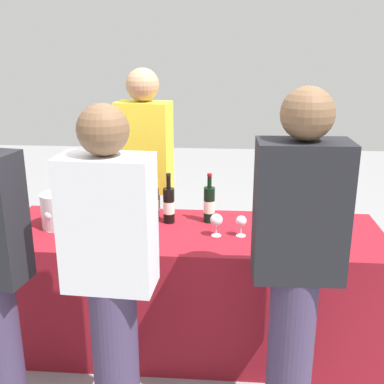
# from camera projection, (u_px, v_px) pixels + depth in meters

# --- Properties ---
(ground_plane) EXTENTS (12.00, 12.00, 0.00)m
(ground_plane) POSITION_uv_depth(u_px,v_px,m) (192.00, 341.00, 3.18)
(ground_plane) COLOR gray
(tasting_table) EXTENTS (2.35, 0.76, 0.79)m
(tasting_table) POSITION_uv_depth(u_px,v_px,m) (192.00, 288.00, 3.06)
(tasting_table) COLOR maroon
(tasting_table) RESTS_ON ground_plane
(wine_bottle_0) EXTENTS (0.07, 0.07, 0.32)m
(wine_bottle_0) POSITION_uv_depth(u_px,v_px,m) (67.00, 200.00, 3.12)
(wine_bottle_0) COLOR black
(wine_bottle_0) RESTS_ON tasting_table
(wine_bottle_1) EXTENTS (0.07, 0.07, 0.31)m
(wine_bottle_1) POSITION_uv_depth(u_px,v_px,m) (96.00, 208.00, 3.02)
(wine_bottle_1) COLOR black
(wine_bottle_1) RESTS_ON tasting_table
(wine_bottle_2) EXTENTS (0.08, 0.08, 0.31)m
(wine_bottle_2) POSITION_uv_depth(u_px,v_px,m) (153.00, 202.00, 3.12)
(wine_bottle_2) COLOR black
(wine_bottle_2) RESTS_ON tasting_table
(wine_bottle_3) EXTENTS (0.07, 0.07, 0.33)m
(wine_bottle_3) POSITION_uv_depth(u_px,v_px,m) (169.00, 205.00, 3.04)
(wine_bottle_3) COLOR black
(wine_bottle_3) RESTS_ON tasting_table
(wine_bottle_4) EXTENTS (0.07, 0.07, 0.32)m
(wine_bottle_4) POSITION_uv_depth(u_px,v_px,m) (209.00, 204.00, 3.05)
(wine_bottle_4) COLOR black
(wine_bottle_4) RESTS_ON tasting_table
(wine_glass_0) EXTENTS (0.08, 0.08, 0.14)m
(wine_glass_0) POSITION_uv_depth(u_px,v_px,m) (50.00, 215.00, 2.91)
(wine_glass_0) COLOR silver
(wine_glass_0) RESTS_ON tasting_table
(wine_glass_1) EXTENTS (0.07, 0.07, 0.15)m
(wine_glass_1) POSITION_uv_depth(u_px,v_px,m) (81.00, 223.00, 2.78)
(wine_glass_1) COLOR silver
(wine_glass_1) RESTS_ON tasting_table
(wine_glass_2) EXTENTS (0.08, 0.08, 0.14)m
(wine_glass_2) POSITION_uv_depth(u_px,v_px,m) (216.00, 221.00, 2.84)
(wine_glass_2) COLOR silver
(wine_glass_2) RESTS_ON tasting_table
(wine_glass_3) EXTENTS (0.06, 0.06, 0.13)m
(wine_glass_3) POSITION_uv_depth(u_px,v_px,m) (241.00, 222.00, 2.83)
(wine_glass_3) COLOR silver
(wine_glass_3) RESTS_ON tasting_table
(wine_glass_4) EXTENTS (0.07, 0.07, 0.13)m
(wine_glass_4) POSITION_uv_depth(u_px,v_px,m) (322.00, 226.00, 2.76)
(wine_glass_4) COLOR silver
(wine_glass_4) RESTS_ON tasting_table
(ice_bucket) EXTENTS (0.21, 0.21, 0.22)m
(ice_bucket) POSITION_uv_depth(u_px,v_px,m) (58.00, 210.00, 2.97)
(ice_bucket) COLOR silver
(ice_bucket) RESTS_ON tasting_table
(server_pouring) EXTENTS (0.40, 0.26, 1.74)m
(server_pouring) POSITION_uv_depth(u_px,v_px,m) (145.00, 177.00, 3.50)
(server_pouring) COLOR brown
(server_pouring) RESTS_ON ground_plane
(guest_1) EXTENTS (0.42, 0.25, 1.67)m
(guest_1) POSITION_uv_depth(u_px,v_px,m) (111.00, 270.00, 2.19)
(guest_1) COLOR #3F3351
(guest_1) RESTS_ON ground_plane
(guest_2) EXTENTS (0.42, 0.24, 1.74)m
(guest_2) POSITION_uv_depth(u_px,v_px,m) (297.00, 259.00, 2.21)
(guest_2) COLOR #3F3351
(guest_2) RESTS_ON ground_plane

